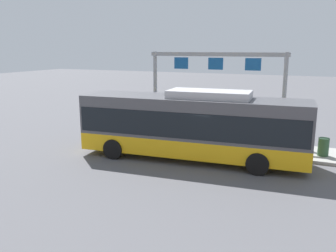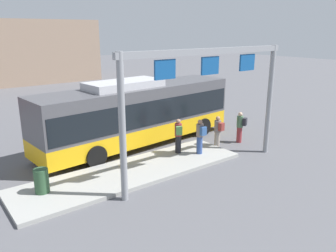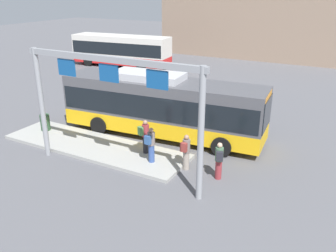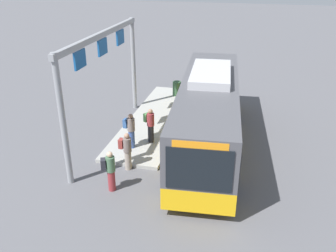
{
  "view_description": "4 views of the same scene",
  "coord_description": "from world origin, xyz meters",
  "px_view_note": "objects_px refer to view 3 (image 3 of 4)",
  "views": [
    {
      "loc": [
        -5.84,
        15.85,
        5.4
      ],
      "look_at": [
        1.59,
        -0.69,
        1.41
      ],
      "focal_mm": 37.9,
      "sensor_mm": 36.0,
      "label": 1
    },
    {
      "loc": [
        -9.07,
        -14.36,
        5.85
      ],
      "look_at": [
        0.94,
        -1.29,
        1.13
      ],
      "focal_mm": 35.96,
      "sensor_mm": 36.0,
      "label": 2
    },
    {
      "loc": [
        9.01,
        -15.86,
        7.68
      ],
      "look_at": [
        0.96,
        -1.1,
        1.11
      ],
      "focal_mm": 38.23,
      "sensor_mm": 36.0,
      "label": 3
    },
    {
      "loc": [
        15.03,
        1.79,
        8.08
      ],
      "look_at": [
        2.05,
        -1.39,
        1.8
      ],
      "focal_mm": 38.31,
      "sensor_mm": 36.0,
      "label": 4
    }
  ],
  "objects_px": {
    "bus_background_left": "(121,49)",
    "trash_bin": "(45,122)",
    "bus_main": "(162,104)",
    "person_boarding": "(186,151)",
    "person_waiting_mid": "(145,136)",
    "person_waiting_far": "(151,144)",
    "person_waiting_near": "(219,160)"
  },
  "relations": [
    {
      "from": "bus_main",
      "to": "trash_bin",
      "type": "distance_m",
      "value": 6.66
    },
    {
      "from": "bus_background_left",
      "to": "trash_bin",
      "type": "height_order",
      "value": "bus_background_left"
    },
    {
      "from": "bus_main",
      "to": "bus_background_left",
      "type": "height_order",
      "value": "bus_main"
    },
    {
      "from": "person_waiting_near",
      "to": "bus_main",
      "type": "bearing_deg",
      "value": 33.04
    },
    {
      "from": "person_boarding",
      "to": "person_waiting_far",
      "type": "xyz_separation_m",
      "value": [
        -1.58,
        -0.38,
        0.16
      ]
    },
    {
      "from": "person_boarding",
      "to": "person_waiting_mid",
      "type": "relative_size",
      "value": 1.0
    },
    {
      "from": "bus_main",
      "to": "trash_bin",
      "type": "relative_size",
      "value": 12.44
    },
    {
      "from": "bus_background_left",
      "to": "person_waiting_mid",
      "type": "xyz_separation_m",
      "value": [
        13.25,
        -16.66,
        -0.73
      ]
    },
    {
      "from": "bus_background_left",
      "to": "person_waiting_far",
      "type": "bearing_deg",
      "value": 123.17
    },
    {
      "from": "bus_main",
      "to": "bus_background_left",
      "type": "distance_m",
      "value": 18.94
    },
    {
      "from": "bus_background_left",
      "to": "person_waiting_near",
      "type": "height_order",
      "value": "bus_background_left"
    },
    {
      "from": "bus_main",
      "to": "trash_bin",
      "type": "xyz_separation_m",
      "value": [
        -5.94,
        -2.77,
        -1.2
      ]
    },
    {
      "from": "trash_bin",
      "to": "person_waiting_mid",
      "type": "bearing_deg",
      "value": 1.42
    },
    {
      "from": "person_waiting_mid",
      "to": "person_waiting_far",
      "type": "distance_m",
      "value": 1.03
    },
    {
      "from": "person_waiting_near",
      "to": "trash_bin",
      "type": "relative_size",
      "value": 1.86
    },
    {
      "from": "bus_main",
      "to": "person_boarding",
      "type": "bearing_deg",
      "value": -50.34
    },
    {
      "from": "person_waiting_mid",
      "to": "trash_bin",
      "type": "height_order",
      "value": "person_waiting_mid"
    },
    {
      "from": "person_waiting_mid",
      "to": "person_boarding",
      "type": "bearing_deg",
      "value": -66.94
    },
    {
      "from": "bus_main",
      "to": "person_boarding",
      "type": "distance_m",
      "value": 4.22
    },
    {
      "from": "person_waiting_mid",
      "to": "trash_bin",
      "type": "bearing_deg",
      "value": 122.41
    },
    {
      "from": "bus_background_left",
      "to": "person_waiting_far",
      "type": "xyz_separation_m",
      "value": [
        14.0,
        -17.36,
        -0.73
      ]
    },
    {
      "from": "bus_background_left",
      "to": "person_waiting_mid",
      "type": "bearing_deg",
      "value": 122.78
    },
    {
      "from": "person_waiting_far",
      "to": "trash_bin",
      "type": "height_order",
      "value": "person_waiting_far"
    },
    {
      "from": "bus_main",
      "to": "person_boarding",
      "type": "relative_size",
      "value": 6.7
    },
    {
      "from": "bus_main",
      "to": "person_boarding",
      "type": "xyz_separation_m",
      "value": [
        2.88,
        -2.94,
        -0.92
      ]
    },
    {
      "from": "bus_main",
      "to": "trash_bin",
      "type": "height_order",
      "value": "bus_main"
    },
    {
      "from": "bus_background_left",
      "to": "person_boarding",
      "type": "distance_m",
      "value": 23.06
    },
    {
      "from": "person_waiting_near",
      "to": "person_waiting_mid",
      "type": "distance_m",
      "value": 3.95
    },
    {
      "from": "person_boarding",
      "to": "trash_bin",
      "type": "height_order",
      "value": "person_boarding"
    },
    {
      "from": "person_boarding",
      "to": "person_waiting_near",
      "type": "relative_size",
      "value": 1.0
    },
    {
      "from": "person_waiting_mid",
      "to": "trash_bin",
      "type": "xyz_separation_m",
      "value": [
        -6.49,
        -0.16,
        -0.44
      ]
    },
    {
      "from": "person_waiting_mid",
      "to": "person_waiting_near",
      "type": "bearing_deg",
      "value": -65.15
    }
  ]
}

